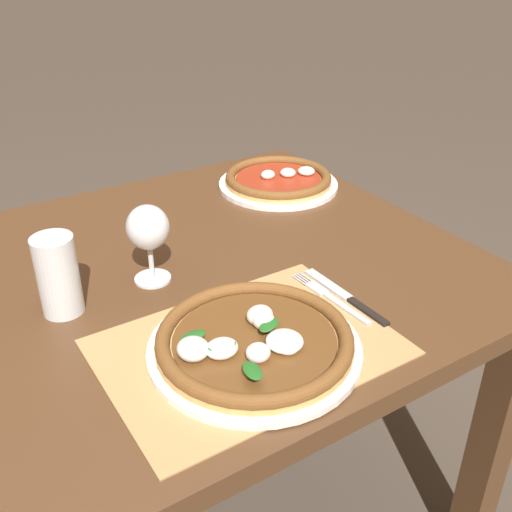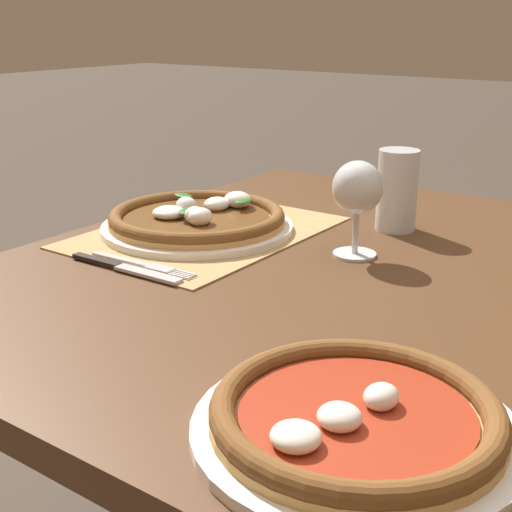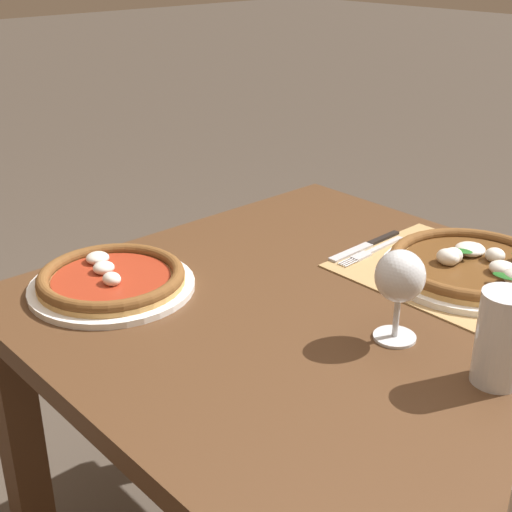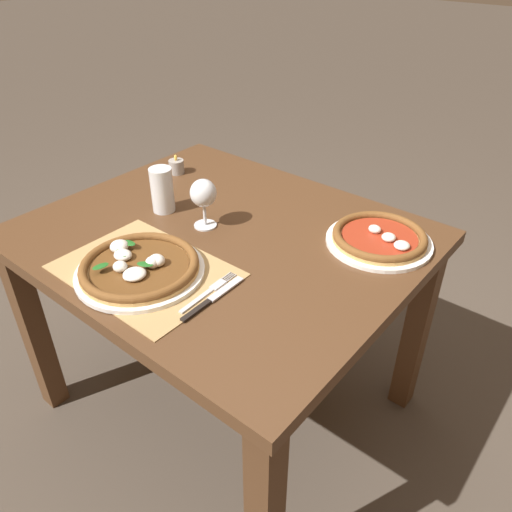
{
  "view_description": "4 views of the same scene",
  "coord_description": "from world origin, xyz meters",
  "px_view_note": "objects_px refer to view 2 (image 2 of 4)",
  "views": [
    {
      "loc": [
        -0.42,
        -0.93,
        1.34
      ],
      "look_at": [
        0.11,
        -0.09,
        0.78
      ],
      "focal_mm": 42.0,
      "sensor_mm": 36.0,
      "label": 1
    },
    {
      "loc": [
        0.91,
        0.5,
        1.11
      ],
      "look_at": [
        0.12,
        -0.07,
        0.78
      ],
      "focal_mm": 50.0,
      "sensor_mm": 36.0,
      "label": 2
    },
    {
      "loc": [
        -0.66,
        0.84,
        1.34
      ],
      "look_at": [
        0.25,
        0.02,
        0.78
      ],
      "focal_mm": 50.0,
      "sensor_mm": 36.0,
      "label": 3
    },
    {
      "loc": [
        0.9,
        -0.93,
        1.52
      ],
      "look_at": [
        0.25,
        -0.14,
        0.83
      ],
      "focal_mm": 35.0,
      "sensor_mm": 36.0,
      "label": 4
    }
  ],
  "objects_px": {
    "pint_glass": "(397,192)",
    "fork": "(142,265)",
    "pizza_far": "(355,418)",
    "wine_glass": "(355,191)",
    "pizza_near": "(197,219)",
    "knife": "(125,268)"
  },
  "relations": [
    {
      "from": "fork",
      "to": "knife",
      "type": "bearing_deg",
      "value": -23.33
    },
    {
      "from": "pizza_near",
      "to": "pint_glass",
      "type": "bearing_deg",
      "value": 127.84
    },
    {
      "from": "pizza_near",
      "to": "wine_glass",
      "type": "bearing_deg",
      "value": 98.73
    },
    {
      "from": "pizza_far",
      "to": "knife",
      "type": "height_order",
      "value": "pizza_far"
    },
    {
      "from": "pizza_near",
      "to": "fork",
      "type": "height_order",
      "value": "pizza_near"
    },
    {
      "from": "pint_glass",
      "to": "fork",
      "type": "xyz_separation_m",
      "value": [
        0.42,
        -0.23,
        -0.06
      ]
    },
    {
      "from": "pint_glass",
      "to": "knife",
      "type": "height_order",
      "value": "pint_glass"
    },
    {
      "from": "pizza_near",
      "to": "pizza_far",
      "type": "xyz_separation_m",
      "value": [
        0.42,
        0.54,
        -0.0
      ]
    },
    {
      "from": "pizza_far",
      "to": "pint_glass",
      "type": "height_order",
      "value": "pint_glass"
    },
    {
      "from": "pizza_near",
      "to": "fork",
      "type": "relative_size",
      "value": 1.7
    },
    {
      "from": "pizza_far",
      "to": "knife",
      "type": "bearing_deg",
      "value": -111.32
    },
    {
      "from": "pizza_far",
      "to": "knife",
      "type": "relative_size",
      "value": 1.42
    },
    {
      "from": "pizza_near",
      "to": "pint_glass",
      "type": "height_order",
      "value": "pint_glass"
    },
    {
      "from": "wine_glass",
      "to": "knife",
      "type": "distance_m",
      "value": 0.38
    },
    {
      "from": "knife",
      "to": "pizza_near",
      "type": "bearing_deg",
      "value": -168.69
    },
    {
      "from": "wine_glass",
      "to": "fork",
      "type": "distance_m",
      "value": 0.35
    },
    {
      "from": "pizza_far",
      "to": "knife",
      "type": "xyz_separation_m",
      "value": [
        -0.19,
        -0.49,
        -0.01
      ]
    },
    {
      "from": "pint_glass",
      "to": "fork",
      "type": "relative_size",
      "value": 0.72
    },
    {
      "from": "wine_glass",
      "to": "pizza_near",
      "type": "bearing_deg",
      "value": -81.27
    },
    {
      "from": "pizza_far",
      "to": "fork",
      "type": "distance_m",
      "value": 0.53
    },
    {
      "from": "pizza_near",
      "to": "pizza_far",
      "type": "bearing_deg",
      "value": 52.29
    },
    {
      "from": "fork",
      "to": "pint_glass",
      "type": "bearing_deg",
      "value": 151.61
    }
  ]
}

